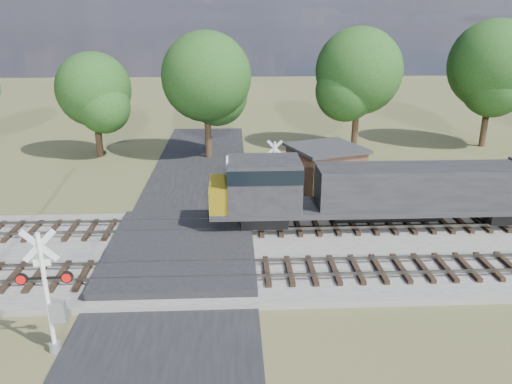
{
  "coord_description": "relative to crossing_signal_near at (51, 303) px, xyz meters",
  "views": [
    {
      "loc": [
        2.6,
        -21.58,
        10.91
      ],
      "look_at": [
        3.7,
        2.0,
        2.71
      ],
      "focal_mm": 35.0,
      "sensor_mm": 36.0,
      "label": 1
    }
  ],
  "objects": [
    {
      "name": "crossing_signal_near",
      "position": [
        0.0,
        0.0,
        0.0
      ],
      "size": [
        1.86,
        0.4,
        4.61
      ],
      "rotation": [
        0.0,
        0.0,
        0.05
      ],
      "color": "silver",
      "rests_on": "ground"
    },
    {
      "name": "road",
      "position": [
        3.59,
        6.71,
        -1.88
      ],
      "size": [
        7.0,
        60.0,
        0.08
      ],
      "primitive_type": "cube",
      "color": "black",
      "rests_on": "ground"
    },
    {
      "name": "treeline",
      "position": [
        13.08,
        26.97,
        4.32
      ],
      "size": [
        77.55,
        10.26,
        11.04
      ],
      "color": "black",
      "rests_on": "ground"
    },
    {
      "name": "equipment_shed",
      "position": [
        12.32,
        16.87,
        -0.41
      ],
      "size": [
        5.58,
        5.58,
        2.97
      ],
      "rotation": [
        0.0,
        0.0,
        0.34
      ],
      "color": "#422D1C",
      "rests_on": "ground"
    },
    {
      "name": "ground",
      "position": [
        3.59,
        6.71,
        -1.92
      ],
      "size": [
        160.0,
        160.0,
        0.0
      ],
      "primitive_type": "plane",
      "color": "#48512B",
      "rests_on": "ground"
    },
    {
      "name": "track_far",
      "position": [
        6.72,
        9.71,
        -1.5
      ],
      "size": [
        140.0,
        2.6,
        0.33
      ],
      "color": "black",
      "rests_on": "ballast_bed"
    },
    {
      "name": "ballast_bed",
      "position": [
        13.59,
        7.21,
        -1.77
      ],
      "size": [
        140.0,
        10.0,
        0.3
      ],
      "primitive_type": "cube",
      "color": "gray",
      "rests_on": "ground"
    },
    {
      "name": "crossing_panel",
      "position": [
        3.59,
        7.21,
        -1.6
      ],
      "size": [
        7.0,
        9.0,
        0.62
      ],
      "primitive_type": "cube",
      "color": "#262628",
      "rests_on": "ground"
    },
    {
      "name": "crossing_signal_far",
      "position": [
        8.67,
        14.97,
        -0.29
      ],
      "size": [
        1.57,
        0.38,
        3.9
      ],
      "rotation": [
        0.0,
        0.0,
        2.99
      ],
      "color": "silver",
      "rests_on": "ground"
    },
    {
      "name": "track_near",
      "position": [
        6.72,
        4.71,
        -1.5
      ],
      "size": [
        140.0,
        2.6,
        0.33
      ],
      "color": "black",
      "rests_on": "ballast_bed"
    }
  ]
}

